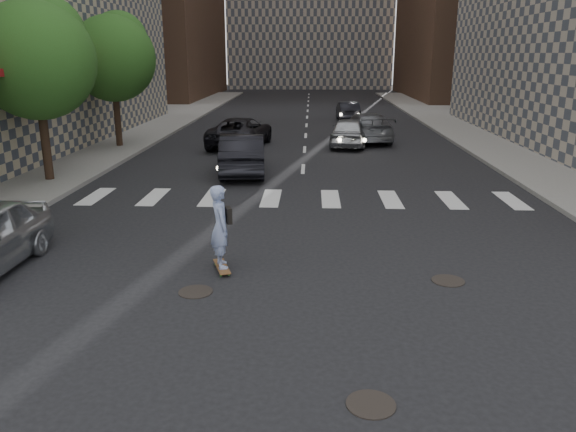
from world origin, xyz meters
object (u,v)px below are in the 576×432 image
at_px(traffic_car_b, 367,127).
at_px(traffic_car_e, 348,111).
at_px(traffic_car_d, 349,132).
at_px(tree_b, 38,55).
at_px(tree_c, 114,54).
at_px(traffic_car_a, 242,154).
at_px(traffic_car_c, 241,132).
at_px(skateboarder, 221,227).

xyz_separation_m(traffic_car_b, traffic_car_e, (-0.43, 10.00, -0.11)).
height_order(traffic_car_b, traffic_car_e, traffic_car_b).
bearing_deg(traffic_car_e, traffic_car_d, 84.03).
bearing_deg(tree_b, traffic_car_d, 37.50).
xyz_separation_m(tree_c, traffic_car_d, (11.77, 1.03, -3.88)).
height_order(tree_c, traffic_car_a, tree_c).
relative_size(tree_c, traffic_car_c, 1.21).
distance_m(tree_b, traffic_car_e, 24.60).
xyz_separation_m(tree_b, tree_c, (0.00, 8.00, 0.00)).
bearing_deg(traffic_car_b, skateboarder, 68.44).
bearing_deg(tree_c, skateboarder, -64.95).
bearing_deg(traffic_car_d, traffic_car_b, -112.61).
xyz_separation_m(tree_b, traffic_car_c, (6.10, 8.72, -3.89)).
bearing_deg(traffic_car_d, traffic_car_a, 64.04).
relative_size(tree_c, traffic_car_b, 1.23).
relative_size(traffic_car_a, traffic_car_b, 0.91).
bearing_deg(traffic_car_e, tree_c, 43.16).
xyz_separation_m(traffic_car_d, traffic_car_e, (0.64, 11.83, -0.09)).
bearing_deg(traffic_car_b, tree_b, 33.07).
distance_m(tree_c, traffic_car_b, 13.71).
bearing_deg(traffic_car_b, tree_c, 5.41).
xyz_separation_m(tree_c, traffic_car_b, (12.84, 2.86, -3.87)).
height_order(tree_b, traffic_car_e, tree_b).
relative_size(tree_c, skateboarder, 3.36).
xyz_separation_m(skateboarder, traffic_car_c, (-1.72, 17.43, -0.28)).
bearing_deg(traffic_car_b, traffic_car_c, 10.47).
relative_size(skateboarder, traffic_car_e, 0.48).
height_order(tree_c, traffic_car_e, tree_c).
bearing_deg(tree_b, traffic_car_e, 59.25).
distance_m(tree_b, skateboarder, 12.25).
relative_size(tree_b, traffic_car_b, 1.23).
distance_m(traffic_car_b, traffic_car_c, 7.07).
relative_size(tree_c, traffic_car_e, 1.62).
bearing_deg(tree_c, traffic_car_c, 6.74).
bearing_deg(traffic_car_e, traffic_car_a, 71.28).
height_order(traffic_car_c, traffic_car_e, traffic_car_c).
bearing_deg(traffic_car_b, traffic_car_d, 52.62).
relative_size(skateboarder, traffic_car_a, 0.40).
distance_m(tree_c, skateboarder, 18.80).
relative_size(traffic_car_b, traffic_car_e, 1.32).
bearing_deg(skateboarder, tree_b, 113.32).
height_order(tree_c, traffic_car_b, tree_c).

